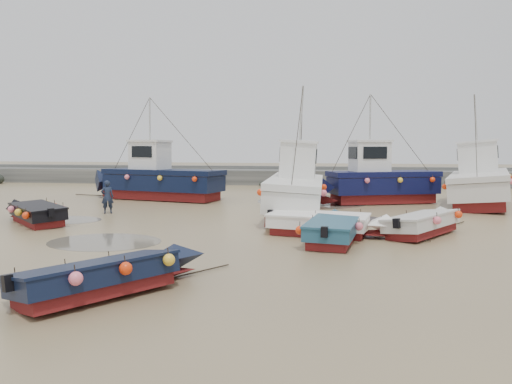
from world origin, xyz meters
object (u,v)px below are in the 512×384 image
(dinghy_3, at_px, (427,221))
(dinghy_5, at_px, (328,222))
(cabin_boat_2, at_px, (373,180))
(dinghy_1, at_px, (111,272))
(cabin_boat_3, at_px, (482,181))
(dinghy_4, at_px, (35,211))
(dinghy_2, at_px, (335,226))
(person, at_px, (108,213))
(cabin_boat_1, at_px, (295,188))
(cabin_boat_0, at_px, (155,178))

(dinghy_3, distance_m, dinghy_5, 3.90)
(dinghy_5, bearing_deg, cabin_boat_2, 177.40)
(dinghy_1, relative_size, cabin_boat_3, 0.52)
(dinghy_4, distance_m, cabin_boat_2, 17.91)
(dinghy_1, bearing_deg, dinghy_2, 90.25)
(person, bearing_deg, cabin_boat_2, -179.45)
(cabin_boat_1, height_order, cabin_boat_2, same)
(dinghy_5, bearing_deg, person, -100.00)
(dinghy_2, xyz_separation_m, dinghy_3, (3.60, 1.76, -0.01))
(cabin_boat_0, relative_size, cabin_boat_1, 1.02)
(cabin_boat_1, bearing_deg, person, -176.49)
(dinghy_4, xyz_separation_m, cabin_boat_3, (21.53, 8.95, 0.79))
(dinghy_4, bearing_deg, dinghy_3, -48.81)
(dinghy_1, bearing_deg, dinghy_5, 95.01)
(dinghy_2, bearing_deg, cabin_boat_3, 63.32)
(dinghy_3, xyz_separation_m, dinghy_4, (-16.67, 0.59, 0.00))
(dinghy_2, relative_size, dinghy_4, 1.18)
(cabin_boat_2, distance_m, person, 14.80)
(cabin_boat_2, bearing_deg, cabin_boat_3, -106.82)
(cabin_boat_3, xyz_separation_m, person, (-19.53, -5.88, -1.34))
(dinghy_1, relative_size, cabin_boat_1, 0.51)
(dinghy_3, xyz_separation_m, cabin_boat_0, (-14.31, 9.81, 0.78))
(dinghy_4, bearing_deg, cabin_boat_0, 28.85)
(cabin_boat_2, xyz_separation_m, cabin_boat_3, (5.99, 0.07, -0.03))
(dinghy_1, distance_m, cabin_boat_3, 23.01)
(person, bearing_deg, dinghy_5, 135.15)
(dinghy_2, distance_m, dinghy_3, 4.01)
(dinghy_2, distance_m, cabin_boat_3, 14.14)
(cabin_boat_2, bearing_deg, dinghy_1, 139.13)
(dinghy_1, height_order, person, dinghy_1)
(cabin_boat_0, bearing_deg, dinghy_3, -110.94)
(cabin_boat_1, height_order, person, cabin_boat_1)
(dinghy_5, bearing_deg, cabin_boat_0, -123.08)
(dinghy_1, xyz_separation_m, dinghy_2, (5.44, 7.03, 0.00))
(dinghy_3, relative_size, cabin_boat_3, 0.53)
(person, bearing_deg, dinghy_1, 91.66)
(dinghy_2, xyz_separation_m, cabin_boat_3, (8.46, 11.30, 0.79))
(cabin_boat_0, distance_m, cabin_boat_2, 13.18)
(dinghy_4, xyz_separation_m, person, (1.99, 3.07, -0.55))
(dinghy_5, height_order, person, dinghy_5)
(dinghy_1, height_order, cabin_boat_0, cabin_boat_0)
(dinghy_2, height_order, cabin_boat_1, cabin_boat_1)
(cabin_boat_1, relative_size, person, 6.14)
(cabin_boat_1, distance_m, cabin_boat_3, 11.55)
(dinghy_3, xyz_separation_m, cabin_boat_2, (-1.14, 9.48, 0.83))
(cabin_boat_0, xyz_separation_m, cabin_boat_1, (8.94, -5.65, 0.01))
(cabin_boat_1, bearing_deg, dinghy_5, -72.25)
(dinghy_2, relative_size, cabin_boat_3, 0.57)
(dinghy_3, height_order, dinghy_5, same)
(dinghy_3, distance_m, cabin_boat_1, 6.84)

